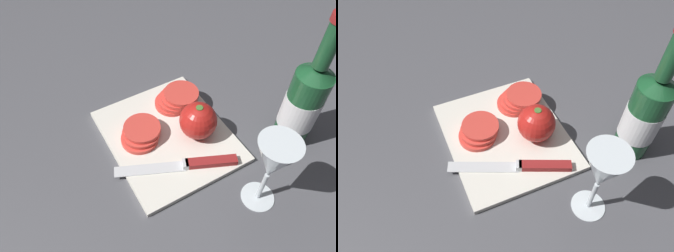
% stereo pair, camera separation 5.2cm
% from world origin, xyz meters
% --- Properties ---
extents(ground_plane, '(3.00, 3.00, 0.00)m').
position_xyz_m(ground_plane, '(0.00, 0.00, 0.00)').
color(ground_plane, '#4C4C51').
extents(cutting_board, '(0.30, 0.26, 0.01)m').
position_xyz_m(cutting_board, '(-0.01, 0.02, 0.01)').
color(cutting_board, silver).
rests_on(cutting_board, ground_plane).
extents(wine_bottle, '(0.08, 0.08, 0.32)m').
position_xyz_m(wine_bottle, '(0.12, 0.27, 0.11)').
color(wine_bottle, '#194C28').
rests_on(wine_bottle, ground_plane).
extents(wine_glass, '(0.08, 0.08, 0.18)m').
position_xyz_m(wine_glass, '(0.21, 0.10, 0.13)').
color(wine_glass, silver).
rests_on(wine_glass, ground_plane).
extents(whole_tomato, '(0.08, 0.08, 0.09)m').
position_xyz_m(whole_tomato, '(0.01, 0.08, 0.05)').
color(whole_tomato, red).
rests_on(whole_tomato, cutting_board).
extents(knife, '(0.12, 0.25, 0.01)m').
position_xyz_m(knife, '(0.09, 0.04, 0.02)').
color(knife, silver).
rests_on(knife, cutting_board).
extents(tomato_slice_stack_near, '(0.09, 0.10, 0.03)m').
position_xyz_m(tomato_slice_stack_near, '(-0.04, -0.04, 0.03)').
color(tomato_slice_stack_near, '#D63D33').
rests_on(tomato_slice_stack_near, cutting_board).
extents(tomato_slice_stack_far, '(0.09, 0.11, 0.04)m').
position_xyz_m(tomato_slice_stack_far, '(-0.09, 0.09, 0.03)').
color(tomato_slice_stack_far, '#D63D33').
rests_on(tomato_slice_stack_far, cutting_board).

